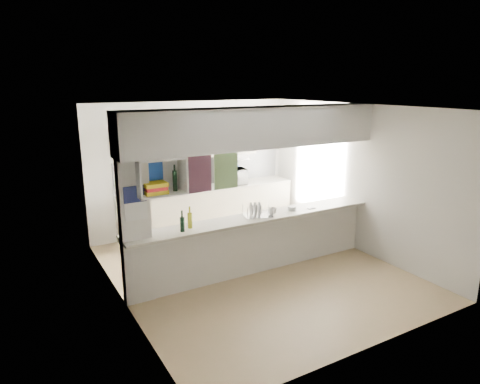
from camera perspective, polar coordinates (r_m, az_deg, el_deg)
floor at (r=7.01m, az=2.03°, el=-10.46°), size 4.80×4.80×0.00m
ceiling at (r=6.37m, az=2.24°, el=11.27°), size 4.80×4.80×0.00m
wall_back at (r=8.65m, az=-6.35°, el=3.34°), size 4.20×0.00×4.20m
wall_left at (r=5.77m, az=-15.85°, el=-2.73°), size 0.00×4.80×4.80m
wall_right at (r=7.86m, az=15.23°, el=1.80°), size 0.00×4.80×4.80m
servery_partition at (r=6.40m, az=0.84°, el=2.80°), size 4.20×0.50×2.60m
cubby_shelf at (r=5.76m, az=-10.84°, el=1.75°), size 0.65×0.35×0.50m
kitchen_run at (r=8.58m, az=-4.58°, el=0.05°), size 3.60×0.63×2.24m
microwave at (r=8.72m, az=-1.17°, el=2.06°), size 0.63×0.46×0.32m
bowl at (r=8.69m, az=-1.09°, el=3.31°), size 0.27×0.27×0.07m
dish_rack at (r=6.67m, az=2.39°, el=-2.46°), size 0.51×0.44×0.23m
cup at (r=6.73m, az=4.31°, el=-2.55°), size 0.17×0.17×0.11m
wine_bottles at (r=6.10m, az=-7.18°, el=-3.96°), size 0.22×0.15×0.32m
plastic_tubs at (r=7.04m, az=7.11°, el=-2.16°), size 0.49×0.17×0.07m
utensil_jar at (r=8.47m, az=-5.84°, el=0.95°), size 0.09×0.09×0.13m
knife_block at (r=8.40m, az=-7.47°, el=0.99°), size 0.10×0.08×0.19m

